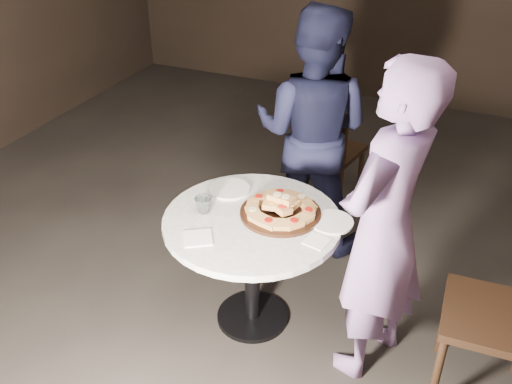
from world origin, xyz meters
TOP-DOWN VIEW (x-y plane):
  - floor at (0.00, 0.00)m, footprint 7.00×7.00m
  - table at (-0.08, -0.08)m, footprint 1.06×1.06m
  - serving_board at (0.04, 0.01)m, footprint 0.53×0.53m
  - focaccia_pile at (0.04, 0.01)m, footprint 0.38×0.38m
  - plate_left at (-0.31, 0.13)m, footprint 0.30×0.30m
  - plate_right at (0.31, 0.04)m, footprint 0.25×0.25m
  - water_glass at (-0.33, -0.12)m, footprint 0.12×0.12m
  - napkin_near at (-0.25, -0.34)m, footprint 0.19×0.19m
  - napkin_far at (0.29, -0.14)m, footprint 0.13×0.13m
  - chair_far at (-0.08, 1.26)m, footprint 0.46×0.47m
  - diner_navy at (-0.06, 0.82)m, footprint 0.79×0.62m
  - diner_teal at (0.59, -0.09)m, footprint 0.57×0.69m

SIDE VIEW (x-z plane):
  - floor at x=0.00m, z-range 0.00..0.00m
  - chair_far at x=-0.08m, z-range 0.06..0.89m
  - table at x=-0.08m, z-range 0.22..0.91m
  - napkin_far at x=0.29m, z-range 0.69..0.70m
  - napkin_near at x=-0.25m, z-range 0.69..0.70m
  - plate_right at x=0.31m, z-range 0.69..0.70m
  - plate_left at x=-0.31m, z-range 0.69..0.70m
  - serving_board at x=0.04m, z-range 0.69..0.71m
  - water_glass at x=-0.33m, z-range 0.69..0.78m
  - focaccia_pile at x=0.04m, z-range 0.69..0.79m
  - diner_navy at x=-0.06m, z-range 0.00..1.58m
  - diner_teal at x=0.59m, z-range 0.00..1.64m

